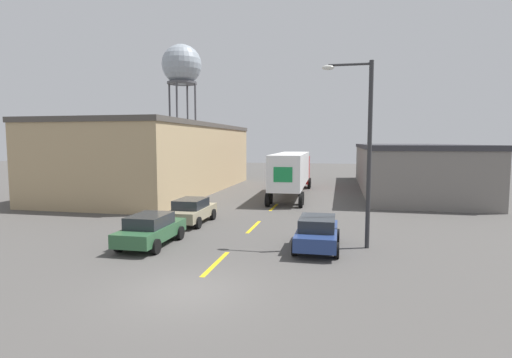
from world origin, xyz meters
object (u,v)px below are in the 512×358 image
parked_car_right_near (317,232)px  street_lamp (364,142)px  parked_car_left_far (192,210)px  water_tower (182,66)px  semi_truck (292,170)px  parked_car_left_near (151,229)px

parked_car_right_near → street_lamp: street_lamp is taller
parked_car_left_far → water_tower: size_ratio=0.23×
parked_car_left_far → water_tower: (-14.58, 34.31, 15.20)m
semi_truck → parked_car_right_near: 18.49m
semi_truck → street_lamp: 18.43m
parked_car_left_near → parked_car_left_far: same height
parked_car_left_near → water_tower: 44.83m
parked_car_left_near → water_tower: water_tower is taller
parked_car_right_near → parked_car_left_far: bearing=151.1°
parked_car_left_near → street_lamp: 10.63m
semi_truck → parked_car_right_near: size_ratio=3.60×
parked_car_left_near → parked_car_left_far: (0.00, 5.26, 0.00)m
water_tower → street_lamp: bearing=-57.4°
semi_truck → parked_car_left_far: bearing=-109.1°
semi_truck → parked_car_left_far: semi_truck is taller
parked_car_left_near → parked_car_right_near: bearing=7.6°
semi_truck → parked_car_left_far: 14.65m
water_tower → street_lamp: 46.35m
water_tower → semi_truck: bearing=-47.1°
parked_car_left_near → parked_car_right_near: same height
parked_car_left_near → water_tower: bearing=110.2°
semi_truck → street_lamp: (5.29, -17.47, 2.50)m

